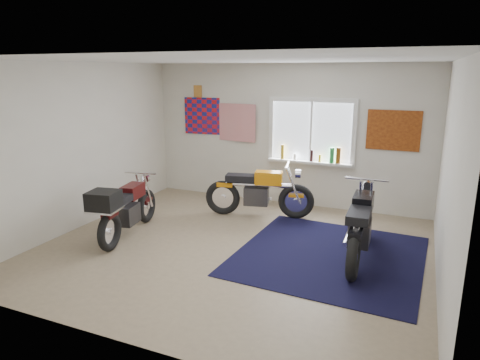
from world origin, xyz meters
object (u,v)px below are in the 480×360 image
at_px(black_chrome_bike, 360,227).
at_px(yellow_triumph, 259,193).
at_px(maroon_tourer, 124,209).
at_px(navy_rug, 329,255).

bearing_deg(black_chrome_bike, yellow_triumph, 57.90).
bearing_deg(maroon_tourer, black_chrome_bike, -89.27).
xyz_separation_m(black_chrome_bike, maroon_tourer, (-3.47, -0.68, 0.03)).
bearing_deg(yellow_triumph, black_chrome_bike, -43.32).
bearing_deg(navy_rug, maroon_tourer, -169.20).
distance_m(black_chrome_bike, maroon_tourer, 3.54).
distance_m(navy_rug, maroon_tourer, 3.18).
relative_size(navy_rug, maroon_tourer, 1.41).
distance_m(yellow_triumph, maroon_tourer, 2.37).
bearing_deg(black_chrome_bike, maroon_tourer, 99.18).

